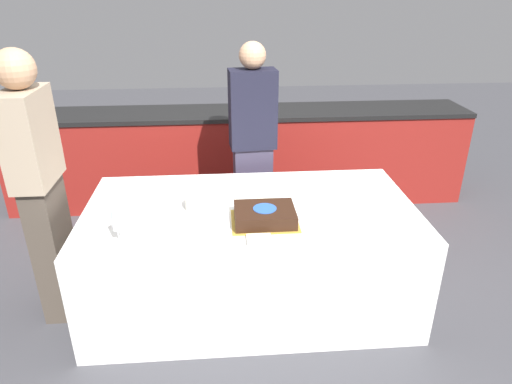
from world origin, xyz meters
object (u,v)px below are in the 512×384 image
person_seated_left (41,188)px  plate_stack (204,202)px  person_cutting_cake (253,146)px  cake (265,215)px  wine_glass (116,221)px

person_seated_left → plate_stack: bearing=-89.8°
person_cutting_cake → cake: bearing=84.7°
person_cutting_cake → person_seated_left: size_ratio=0.96×
wine_glass → person_seated_left: 0.64m
cake → person_cutting_cake: 0.99m
wine_glass → person_cutting_cake: bearing=54.3°
cake → person_seated_left: bearing=171.2°
plate_stack → person_seated_left: person_seated_left is taller
plate_stack → person_cutting_cake: 0.86m
wine_glass → person_cutting_cake: size_ratio=0.12×
plate_stack → person_seated_left: bearing=-179.8°
person_cutting_cake → wine_glass: bearing=49.0°
cake → person_cutting_cake: bearing=90.0°
plate_stack → wine_glass: bearing=-140.2°
cake → plate_stack: 0.43m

